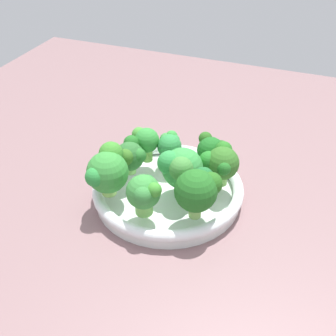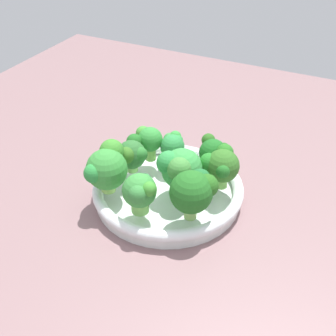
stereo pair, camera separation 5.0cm
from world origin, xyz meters
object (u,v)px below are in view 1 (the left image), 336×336
broccoli_floret_6 (198,189)px  broccoli_floret_7 (221,162)px  broccoli_floret_1 (144,193)px  broccoli_floret_8 (180,168)px  broccoli_floret_4 (145,140)px  broccoli_floret_0 (211,150)px  broccoli_floret_5 (107,170)px  broccoli_floret_3 (130,155)px  broccoli_floret_2 (170,146)px  bowl (168,190)px

broccoli_floret_6 → broccoli_floret_7: bearing=83.9°
broccoli_floret_1 → broccoli_floret_8: (2.95, 7.75, 0.21)cm
broccoli_floret_4 → broccoli_floret_7: size_ratio=0.92×
broccoli_floret_8 → broccoli_floret_6: bearing=-47.5°
broccoli_floret_7 → broccoli_floret_8: 6.74cm
broccoli_floret_0 → broccoli_floret_5: 18.24cm
broccoli_floret_7 → broccoli_floret_1: bearing=-126.6°
broccoli_floret_3 → broccoli_floret_6: 15.52cm
broccoli_floret_5 → broccoli_floret_7: size_ratio=1.25×
broccoli_floret_2 → broccoli_floret_6: broccoli_floret_6 is taller
broccoli_floret_6 → broccoli_floret_5: bearing=-179.7°
broccoli_floret_1 → broccoli_floret_8: 8.29cm
broccoli_floret_3 → broccoli_floret_4: broccoli_floret_4 is taller
bowl → broccoli_floret_6: size_ratio=3.17×
broccoli_floret_2 → broccoli_floret_5: (-5.89, -12.05, 1.20)cm
bowl → broccoli_floret_0: 10.05cm
broccoli_floret_3 → broccoli_floret_4: (0.79, 4.61, 0.51)cm
bowl → broccoli_floret_7: (8.03, 3.01, 5.83)cm
bowl → broccoli_floret_5: 11.63cm
bowl → broccoli_floret_2: size_ratio=4.71×
broccoli_floret_6 → broccoli_floret_8: bearing=132.5°
broccoli_floret_0 → broccoli_floret_5: size_ratio=0.73×
broccoli_floret_5 → broccoli_floret_3: bearing=81.5°
broccoli_floret_8 → broccoli_floret_5: bearing=-153.7°
broccoli_floret_4 → broccoli_floret_5: bearing=-99.0°
broccoli_floret_2 → broccoli_floret_3: 7.55cm
broccoli_floret_1 → broccoli_floret_4: broccoli_floret_1 is taller
broccoli_floret_3 → broccoli_floret_7: (15.08, 2.56, 0.70)cm
broccoli_floret_0 → broccoli_floret_2: size_ratio=1.16×
broccoli_floret_4 → broccoli_floret_2: bearing=14.8°
broccoli_floret_0 → broccoli_floret_4: same height
broccoli_floret_5 → broccoli_floret_8: size_ratio=1.15×
broccoli_floret_3 → broccoli_floret_0: bearing=26.1°
broccoli_floret_6 → broccoli_floret_8: (-4.66, 5.08, -0.74)cm
broccoli_floret_1 → broccoli_floret_5: 7.93cm
broccoli_floret_1 → broccoli_floret_8: bearing=69.2°
broccoli_floret_3 → broccoli_floret_8: 9.57cm
bowl → broccoli_floret_6: broccoli_floret_6 is taller
bowl → broccoli_floret_5: broccoli_floret_5 is taller
broccoli_floret_1 → broccoli_floret_3: size_ratio=0.98×
broccoli_floret_1 → broccoli_floret_5: bearing=160.9°
bowl → broccoli_floret_3: size_ratio=3.77×
broccoli_floret_2 → broccoli_floret_7: size_ratio=0.79×
broccoli_floret_2 → broccoli_floret_6: 15.19cm
broccoli_floret_1 → broccoli_floret_6: bearing=19.3°
broccoli_floret_0 → broccoli_floret_4: (-11.60, -1.47, 0.19)cm
bowl → broccoli_floret_1: bearing=-93.5°
bowl → broccoli_floret_2: 8.11cm
broccoli_floret_6 → broccoli_floret_4: bearing=140.8°
broccoli_floret_2 → broccoli_floret_5: 13.47cm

